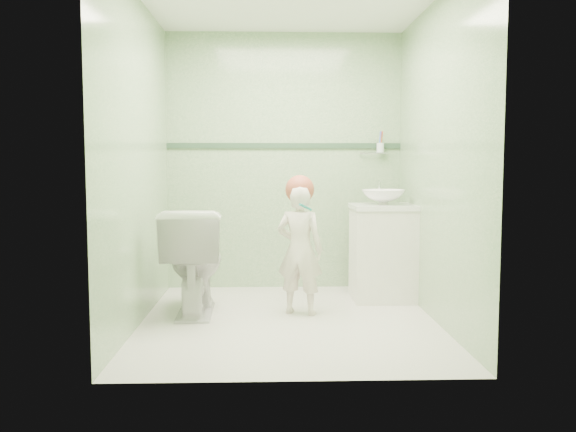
{
  "coord_description": "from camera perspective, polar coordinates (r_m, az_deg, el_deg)",
  "views": [
    {
      "loc": [
        -0.15,
        -4.37,
        1.17
      ],
      "look_at": [
        0.0,
        0.15,
        0.78
      ],
      "focal_mm": 37.0,
      "sensor_mm": 36.0,
      "label": 1
    }
  ],
  "objects": [
    {
      "name": "basin",
      "position": [
        5.18,
        9.14,
        1.81
      ],
      "size": [
        0.37,
        0.37,
        0.13
      ],
      "primitive_type": "imported",
      "color": "white",
      "rests_on": "counter"
    },
    {
      "name": "hair_cap",
      "position": [
        4.62,
        1.14,
        2.56
      ],
      "size": [
        0.23,
        0.23,
        0.23
      ],
      "primitive_type": "sphere",
      "color": "#A44C34",
      "rests_on": "toddler"
    },
    {
      "name": "counter",
      "position": [
        5.18,
        9.12,
        0.88
      ],
      "size": [
        0.54,
        0.52,
        0.04
      ],
      "primitive_type": "cube",
      "color": "white",
      "rests_on": "vanity"
    },
    {
      "name": "trim_stripe",
      "position": [
        5.62,
        -0.37,
        6.77
      ],
      "size": [
        2.2,
        0.02,
        0.05
      ],
      "primitive_type": "cube",
      "color": "#2E4B35",
      "rests_on": "room_shell"
    },
    {
      "name": "toddler",
      "position": [
        4.64,
        1.15,
        -3.29
      ],
      "size": [
        0.43,
        0.35,
        1.01
      ],
      "primitive_type": "imported",
      "rotation": [
        0.0,
        0.0,
        2.81
      ],
      "color": "silver",
      "rests_on": "ground"
    },
    {
      "name": "toilet",
      "position": [
        4.74,
        -9.05,
        -4.27
      ],
      "size": [
        0.49,
        0.83,
        0.83
      ],
      "primitive_type": "imported",
      "rotation": [
        0.0,
        0.0,
        3.17
      ],
      "color": "white",
      "rests_on": "ground"
    },
    {
      "name": "room_shell",
      "position": [
        4.37,
        0.07,
        5.32
      ],
      "size": [
        2.5,
        2.54,
        2.4
      ],
      "color": "#7FAC7A",
      "rests_on": "ground"
    },
    {
      "name": "teal_toothbrush",
      "position": [
        4.46,
        1.63,
        0.92
      ],
      "size": [
        0.11,
        0.14,
        0.08
      ],
      "color": "teal",
      "rests_on": "toddler"
    },
    {
      "name": "cup_holder",
      "position": [
        5.65,
        8.79,
        6.52
      ],
      "size": [
        0.26,
        0.07,
        0.21
      ],
      "color": "silver",
      "rests_on": "room_shell"
    },
    {
      "name": "ground",
      "position": [
        4.53,
        0.06,
        -10.05
      ],
      "size": [
        2.5,
        2.5,
        0.0
      ],
      "primitive_type": "plane",
      "color": "beige",
      "rests_on": "ground"
    },
    {
      "name": "faucet",
      "position": [
        5.35,
        8.77,
        2.77
      ],
      "size": [
        0.03,
        0.13,
        0.18
      ],
      "color": "silver",
      "rests_on": "counter"
    },
    {
      "name": "vanity",
      "position": [
        5.23,
        9.06,
        -3.61
      ],
      "size": [
        0.52,
        0.5,
        0.8
      ],
      "primitive_type": "cube",
      "color": "silver",
      "rests_on": "ground"
    }
  ]
}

